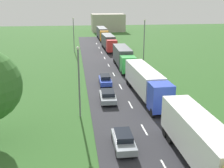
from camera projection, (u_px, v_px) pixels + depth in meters
name	position (u px, v px, depth m)	size (l,w,h in m)	color
road	(139.00, 120.00, 29.68)	(10.00, 140.00, 0.06)	#2B2B30
lane_marking_centre	(151.00, 143.00, 24.88)	(0.16, 119.48, 0.01)	white
truck_lead	(206.00, 147.00, 20.02)	(2.55, 13.81, 3.74)	yellow
truck_second	(146.00, 82.00, 35.95)	(2.85, 13.99, 3.67)	blue
truck_third	(123.00, 57.00, 51.63)	(2.67, 12.27, 3.73)	green
truck_fourth	(109.00, 42.00, 70.21)	(2.65, 11.88, 3.73)	red
truck_fifth	(102.00, 33.00, 88.41)	(2.50, 13.99, 3.78)	orange
car_second	(123.00, 140.00, 23.87)	(1.79, 4.15, 1.37)	#8C939E
car_third	(108.00, 96.00, 34.77)	(2.03, 4.36, 1.36)	#8C939E
car_fourth	(105.00, 80.00, 41.58)	(1.79, 4.14, 1.48)	blue
lamppost_second	(79.00, 79.00, 29.43)	(0.36, 0.36, 7.77)	slate
lamppost_third	(144.00, 41.00, 51.62)	(0.36, 0.36, 9.00)	slate
lamppost_fourth	(74.00, 33.00, 67.54)	(0.36, 0.36, 8.30)	slate
distant_building	(108.00, 23.00, 112.59)	(13.11, 9.24, 6.89)	#B2A899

